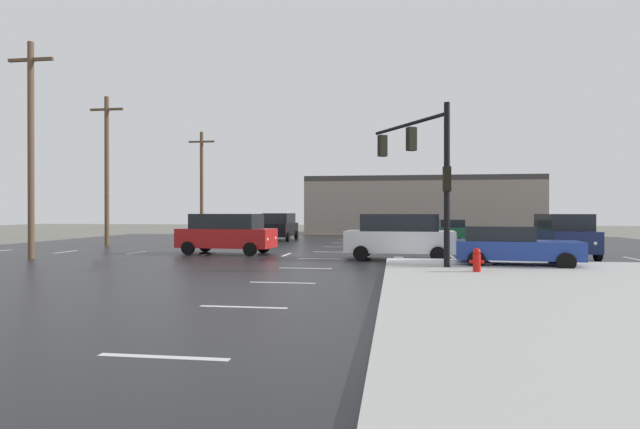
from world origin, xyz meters
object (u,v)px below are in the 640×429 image
object	(u,v)px
fire_hydrant	(477,260)
sedan_blue	(512,246)
suv_white	(399,236)
utility_pole_mid	(31,146)
traffic_signal_mast	(424,161)
suv_red	(227,233)
sedan_green	(450,230)
utility_pole_distant	(202,182)
suv_black	(279,226)
suv_navy	(563,235)
utility_pole_far	(107,168)

from	to	relation	value
fire_hydrant	sedan_blue	bearing A→B (deg)	57.28
suv_white	utility_pole_mid	world-z (taller)	utility_pole_mid
traffic_signal_mast	suv_red	xyz separation A→B (m)	(-9.57, 4.72, -3.05)
sedan_green	sedan_blue	world-z (taller)	same
fire_hydrant	suv_white	distance (m)	6.02
utility_pole_distant	suv_white	bearing A→B (deg)	-47.28
sedan_green	sedan_blue	distance (m)	18.11
utility_pole_mid	traffic_signal_mast	bearing A→B (deg)	-2.57
suv_black	sedan_green	xyz separation A→B (m)	(12.57, 0.77, -0.24)
suv_white	suv_navy	bearing A→B (deg)	-162.64
fire_hydrant	sedan_green	size ratio (longest dim) A/B	0.17
traffic_signal_mast	fire_hydrant	distance (m)	4.71
suv_white	utility_pole_mid	size ratio (longest dim) A/B	0.50
sedan_green	utility_pole_distant	size ratio (longest dim) A/B	0.52
utility_pole_far	utility_pole_distant	xyz separation A→B (m)	(2.27, 10.29, -0.35)
fire_hydrant	sedan_blue	size ratio (longest dim) A/B	0.17
suv_navy	sedan_blue	size ratio (longest dim) A/B	1.05
traffic_signal_mast	suv_navy	xyz separation A→B (m)	(6.62, 4.97, -3.05)
suv_black	utility_pole_mid	distance (m)	18.79
suv_black	sedan_green	distance (m)	12.60
suv_white	sedan_green	world-z (taller)	suv_white
suv_navy	sedan_green	xyz separation A→B (m)	(-3.77, 13.22, -0.24)
suv_black	sedan_green	size ratio (longest dim) A/B	1.06
utility_pole_far	suv_white	bearing A→B (deg)	-21.02
suv_navy	sedan_green	size ratio (longest dim) A/B	1.07
utility_pole_distant	fire_hydrant	bearing A→B (deg)	-50.87
suv_white	sedan_green	size ratio (longest dim) A/B	1.07
utility_pole_distant	traffic_signal_mast	bearing A→B (deg)	-50.02
utility_pole_distant	utility_pole_mid	bearing A→B (deg)	-91.62
sedan_green	utility_pole_mid	distance (m)	27.08
suv_white	sedan_green	distance (m)	15.79
traffic_signal_mast	utility_pole_mid	distance (m)	17.50
suv_navy	sedan_green	bearing A→B (deg)	-162.58
suv_white	sedan_green	bearing A→B (deg)	-102.10
fire_hydrant	suv_white	world-z (taller)	suv_white
traffic_signal_mast	utility_pole_mid	bearing A→B (deg)	56.32
fire_hydrant	sedan_blue	xyz separation A→B (m)	(1.72, 2.67, 0.32)
traffic_signal_mast	suv_red	distance (m)	11.09
fire_hydrant	utility_pole_far	distance (m)	24.61
traffic_signal_mast	suv_white	xyz separation A→B (m)	(-0.93, 2.86, -3.05)
utility_pole_mid	utility_pole_distant	xyz separation A→B (m)	(0.55, 19.37, -0.56)
sedan_green	sedan_blue	xyz separation A→B (m)	(0.47, -18.10, 0.00)
suv_black	sedan_green	bearing A→B (deg)	-86.54
sedan_green	utility_pole_distant	world-z (taller)	utility_pole_distant
fire_hydrant	sedan_blue	distance (m)	3.19
utility_pole_mid	utility_pole_distant	distance (m)	19.39
fire_hydrant	utility_pole_distant	size ratio (longest dim) A/B	0.09
suv_black	suv_red	bearing A→B (deg)	-179.33
suv_white	sedan_green	xyz separation A→B (m)	(3.78, 15.33, -0.24)
fire_hydrant	sedan_green	bearing A→B (deg)	86.56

